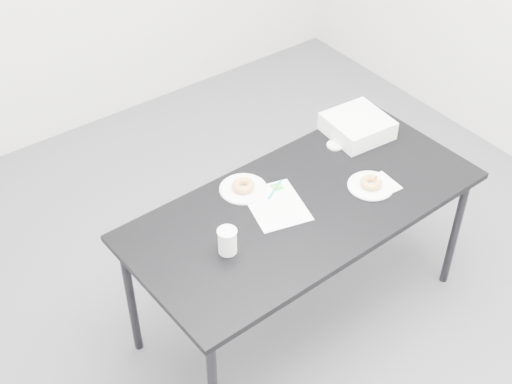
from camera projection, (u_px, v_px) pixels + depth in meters
floor at (268, 304)px, 3.63m from camera, size 4.00×4.00×0.00m
table at (304, 212)px, 3.15m from camera, size 1.63×0.81×0.73m
scorecard at (276, 205)px, 3.10m from camera, size 0.30×0.34×0.00m
logo_patch at (277, 187)px, 3.19m from camera, size 0.06×0.06×0.00m
pen at (275, 189)px, 3.17m from camera, size 0.12×0.07×0.01m
napkin at (380, 185)px, 3.20m from camera, size 0.15×0.15×0.00m
plate_near at (371, 186)px, 3.19m from camera, size 0.21×0.21×0.01m
donut_near at (371, 183)px, 3.18m from camera, size 0.12×0.12×0.03m
plate_far at (243, 189)px, 3.18m from camera, size 0.21×0.21×0.01m
donut_far at (243, 186)px, 3.17m from camera, size 0.13×0.13×0.03m
coffee_cup at (227, 241)px, 2.85m from camera, size 0.08×0.08×0.11m
cup_lid at (335, 145)px, 3.42m from camera, size 0.08×0.08×0.01m
bakery_box at (357, 126)px, 3.47m from camera, size 0.30×0.30×0.09m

